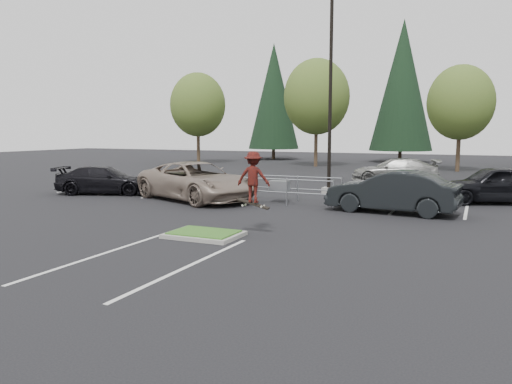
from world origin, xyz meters
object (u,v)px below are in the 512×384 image
at_px(decid_b, 317,99).
at_px(cart_corral, 282,186).
at_px(decid_c, 460,105).
at_px(car_l_black, 103,180).
at_px(car_r_black, 496,184).
at_px(conif_a, 274,96).
at_px(skateboarder, 253,177).
at_px(car_l_tan, 196,181).
at_px(car_r_charc, 392,192).
at_px(decid_a, 198,107).
at_px(conif_b, 402,85).
at_px(light_pole, 330,104).
at_px(car_far_silver, 396,171).

xyz_separation_m(decid_b, cart_corral, (5.56, -22.75, -5.30)).
bearing_deg(decid_c, car_l_black, -125.00).
bearing_deg(car_r_black, decid_c, 165.83).
xyz_separation_m(conif_a, skateboarder, (15.20, -39.00, -5.31)).
xyz_separation_m(conif_a, car_l_black, (4.00, -33.00, -6.38)).
xyz_separation_m(decid_c, car_l_tan, (-10.49, -22.83, -4.36)).
xyz_separation_m(car_l_tan, car_r_black, (12.80, 4.50, -0.04)).
xyz_separation_m(conif_a, car_r_black, (22.30, -28.50, -6.25)).
bearing_deg(car_r_black, conif_a, -163.31).
bearing_deg(skateboarder, car_r_charc, -127.56).
relative_size(decid_a, conif_b, 0.61).
bearing_deg(conif_a, light_pole, -62.62).
bearing_deg(car_l_tan, decid_c, -1.54).
height_order(light_pole, skateboarder, light_pole).
distance_m(conif_a, car_r_black, 36.72).
distance_m(cart_corral, car_l_black, 9.58).
relative_size(cart_corral, skateboarder, 2.34).
height_order(decid_b, skateboarder, decid_b).
relative_size(decid_b, car_l_tan, 1.50).
distance_m(decid_a, conif_b, 20.95).
xyz_separation_m(decid_b, car_r_black, (14.31, -19.03, -5.19)).
relative_size(decid_c, car_l_tan, 1.30).
distance_m(light_pole, skateboarder, 11.37).
bearing_deg(car_l_black, conif_b, -37.46).
bearing_deg(conif_a, decid_b, -49.83).
relative_size(light_pole, car_far_silver, 1.92).
xyz_separation_m(light_pole, conif_b, (-0.50, 28.50, 3.29)).
bearing_deg(cart_corral, conif_a, 112.16).
bearing_deg(conif_b, decid_c, -60.68).
height_order(light_pole, decid_c, light_pole).
xyz_separation_m(conif_b, car_far_silver, (2.87, -21.75, -7.08)).
bearing_deg(skateboarder, cart_corral, -85.09).
bearing_deg(car_l_black, car_l_tan, -110.84).
bearing_deg(car_far_silver, light_pole, -33.77).
height_order(light_pole, car_r_charc, light_pole).
xyz_separation_m(car_l_black, car_far_silver, (12.87, 11.75, 0.05)).
height_order(car_l_black, car_r_charc, car_r_charc).
bearing_deg(car_l_black, decid_a, -1.67).
xyz_separation_m(car_l_black, car_r_charc, (14.50, 0.00, 0.12)).
relative_size(decid_b, conif_a, 0.74).
relative_size(conif_a, car_l_black, 2.64).
bearing_deg(car_r_charc, skateboarder, -23.38).
xyz_separation_m(decid_c, cart_corral, (-6.44, -22.05, -4.51)).
distance_m(decid_b, car_l_black, 24.46).
relative_size(skateboarder, car_r_black, 0.36).
bearing_deg(car_l_black, cart_corral, -106.15).
xyz_separation_m(light_pole, car_r_charc, (4.00, -5.00, -3.72)).
bearing_deg(decid_a, skateboarder, -56.51).
bearing_deg(conif_b, car_far_silver, -82.49).
distance_m(car_l_black, car_far_silver, 17.43).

